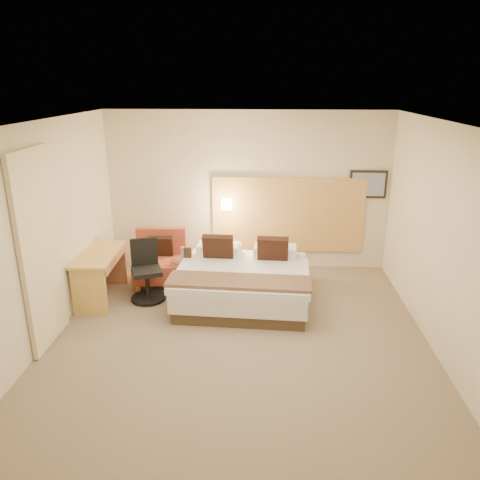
# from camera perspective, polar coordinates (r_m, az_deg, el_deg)

# --- Properties ---
(floor) EXTENTS (4.80, 5.00, 0.02)m
(floor) POSITION_cam_1_polar(r_m,az_deg,el_deg) (6.19, -0.14, -11.72)
(floor) COLOR #7D6B54
(floor) RESTS_ON ground
(ceiling) EXTENTS (4.80, 5.00, 0.02)m
(ceiling) POSITION_cam_1_polar(r_m,az_deg,el_deg) (5.35, -0.16, 14.27)
(ceiling) COLOR white
(ceiling) RESTS_ON floor
(wall_back) EXTENTS (4.80, 0.02, 2.70)m
(wall_back) POSITION_cam_1_polar(r_m,az_deg,el_deg) (8.04, 0.91, 5.98)
(wall_back) COLOR beige
(wall_back) RESTS_ON floor
(wall_front) EXTENTS (4.80, 0.02, 2.70)m
(wall_front) POSITION_cam_1_polar(r_m,az_deg,el_deg) (3.35, -2.75, -13.41)
(wall_front) COLOR beige
(wall_front) RESTS_ON floor
(wall_left) EXTENTS (0.02, 5.00, 2.70)m
(wall_left) POSITION_cam_1_polar(r_m,az_deg,el_deg) (6.24, -22.82, 0.69)
(wall_left) COLOR beige
(wall_left) RESTS_ON floor
(wall_right) EXTENTS (0.02, 5.00, 2.70)m
(wall_right) POSITION_cam_1_polar(r_m,az_deg,el_deg) (5.99, 23.53, -0.12)
(wall_right) COLOR beige
(wall_right) RESTS_ON floor
(headboard_panel) EXTENTS (2.60, 0.04, 1.30)m
(headboard_panel) POSITION_cam_1_polar(r_m,az_deg,el_deg) (8.10, 5.85, 3.06)
(headboard_panel) COLOR tan
(headboard_panel) RESTS_ON wall_back
(art_frame) EXTENTS (0.62, 0.03, 0.47)m
(art_frame) POSITION_cam_1_polar(r_m,az_deg,el_deg) (8.15, 15.34, 6.57)
(art_frame) COLOR black
(art_frame) RESTS_ON wall_back
(art_canvas) EXTENTS (0.54, 0.01, 0.39)m
(art_canvas) POSITION_cam_1_polar(r_m,az_deg,el_deg) (8.13, 15.37, 6.54)
(art_canvas) COLOR #778FA4
(art_canvas) RESTS_ON wall_back
(lamp_arm) EXTENTS (0.02, 0.12, 0.02)m
(lamp_arm) POSITION_cam_1_polar(r_m,az_deg,el_deg) (8.02, -1.63, 4.47)
(lamp_arm) COLOR white
(lamp_arm) RESTS_ON wall_back
(lamp_shade) EXTENTS (0.15, 0.15, 0.15)m
(lamp_shade) POSITION_cam_1_polar(r_m,az_deg,el_deg) (7.96, -1.66, 4.37)
(lamp_shade) COLOR #F8E6C1
(lamp_shade) RESTS_ON wall_back
(curtain) EXTENTS (0.06, 0.90, 2.42)m
(curtain) POSITION_cam_1_polar(r_m,az_deg,el_deg) (6.05, -23.24, -1.23)
(curtain) COLOR beige
(curtain) RESTS_ON wall_left
(bottle_a) EXTENTS (0.06, 0.06, 0.18)m
(bottle_a) POSITION_cam_1_polar(r_m,az_deg,el_deg) (7.37, -7.00, -1.51)
(bottle_a) COLOR #9DBBF2
(bottle_a) RESTS_ON side_table
(menu_folder) EXTENTS (0.12, 0.05, 0.20)m
(menu_folder) POSITION_cam_1_polar(r_m,az_deg,el_deg) (7.28, -6.40, -1.68)
(menu_folder) COLOR #332015
(menu_folder) RESTS_ON side_table
(bed) EXTENTS (2.00, 1.96, 0.94)m
(bed) POSITION_cam_1_polar(r_m,az_deg,el_deg) (7.03, 0.44, -4.92)
(bed) COLOR #413220
(bed) RESTS_ON floor
(lounge_chair) EXTENTS (0.87, 0.78, 0.85)m
(lounge_chair) POSITION_cam_1_polar(r_m,az_deg,el_deg) (7.72, -9.65, -2.69)
(lounge_chair) COLOR tan
(lounge_chair) RESTS_ON floor
(side_table) EXTENTS (0.47, 0.47, 0.50)m
(side_table) POSITION_cam_1_polar(r_m,az_deg,el_deg) (7.43, -6.69, -3.92)
(side_table) COLOR white
(side_table) RESTS_ON floor
(desk) EXTENTS (0.59, 1.19, 0.73)m
(desk) POSITION_cam_1_polar(r_m,az_deg,el_deg) (7.25, -16.60, -2.70)
(desk) COLOR tan
(desk) RESTS_ON floor
(desk_chair) EXTENTS (0.67, 0.67, 0.91)m
(desk_chair) POSITION_cam_1_polar(r_m,az_deg,el_deg) (7.15, -11.31, -4.27)
(desk_chair) COLOR black
(desk_chair) RESTS_ON floor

